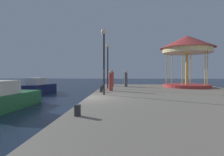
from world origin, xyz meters
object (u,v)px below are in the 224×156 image
motorboat_navy (38,87)px  person_far_corner (126,79)px  lamp_post_near_edge (104,50)px  bollard_south (101,90)px  motorboat_green (6,98)px  person_by_the_water (111,81)px  bollard_center (102,87)px  bollard_north (77,110)px  carousel (187,49)px  person_mid_promenade (112,78)px  lamp_post_mid_promenade (108,58)px

motorboat_navy → person_far_corner: person_far_corner is taller
lamp_post_near_edge → bollard_south: size_ratio=11.28×
motorboat_green → person_by_the_water: bearing=31.0°
bollard_center → bollard_south: bearing=-87.0°
bollard_north → person_by_the_water: person_by_the_water is taller
motorboat_green → carousel: size_ratio=0.92×
person_mid_promenade → person_far_corner: (1.53, -0.39, -0.05)m
motorboat_navy → bollard_north: 16.21m
motorboat_navy → bollard_south: motorboat_navy is taller
bollard_center → carousel: bearing=21.1°
motorboat_green → lamp_post_near_edge: size_ratio=1.12×
lamp_post_near_edge → person_far_corner: size_ratio=2.58×
lamp_post_mid_promenade → person_by_the_water: bearing=-79.3°
lamp_post_near_edge → lamp_post_mid_promenade: (-0.12, 5.11, -0.13)m
lamp_post_mid_promenade → person_by_the_water: 3.13m
bollard_north → person_by_the_water: size_ratio=0.23×
motorboat_green → lamp_post_mid_promenade: (6.12, 6.19, 3.05)m
motorboat_navy → person_mid_promenade: bearing=1.1°
motorboat_navy → bollard_south: size_ratio=11.09×
person_mid_promenade → person_by_the_water: bearing=-88.4°
person_mid_promenade → carousel: bearing=-7.2°
lamp_post_near_edge → bollard_center: (-0.49, 3.82, -2.86)m
bollard_south → person_far_corner: 6.33m
bollard_north → bollard_center: 10.00m
bollard_north → person_mid_promenade: bearing=87.9°
motorboat_green → person_far_corner: person_far_corner is taller
bollard_north → person_far_corner: (2.05, 13.91, 0.62)m
motorboat_navy → bollard_north: motorboat_navy is taller
carousel → person_by_the_water: size_ratio=3.24×
carousel → bollard_center: 9.92m
motorboat_navy → lamp_post_mid_promenade: lamp_post_mid_promenade is taller
lamp_post_near_edge → person_far_corner: bearing=77.6°
lamp_post_near_edge → lamp_post_mid_promenade: bearing=91.3°
motorboat_navy → person_by_the_water: bearing=-30.7°
motorboat_green → bollard_south: 6.51m
bollard_south → person_by_the_water: bearing=57.2°
motorboat_navy → lamp_post_near_edge: lamp_post_near_edge is taller
person_far_corner → bollard_center: bearing=-119.2°
motorboat_navy → carousel: (16.33, -0.84, 4.15)m
lamp_post_mid_promenade → bollard_center: (-0.38, -1.30, -2.73)m
bollard_south → person_by_the_water: size_ratio=0.23×
carousel → bollard_north: bearing=-122.3°
motorboat_green → person_far_corner: (7.92, 8.80, 0.93)m
motorboat_green → carousel: (14.28, 8.20, 4.12)m
lamp_post_mid_promenade → bollard_south: 4.32m
bollard_center → person_by_the_water: bearing=-49.9°
bollard_south → bollard_center: same height
bollard_south → person_mid_promenade: size_ratio=0.22×
lamp_post_mid_promenade → person_far_corner: (1.81, 2.61, -2.11)m
person_far_corner → person_by_the_water: size_ratio=1.03×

